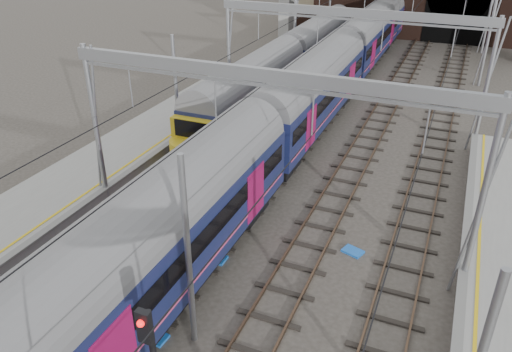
% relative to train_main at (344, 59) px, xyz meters
% --- Properties ---
extents(tracks, '(14.40, 80.00, 0.22)m').
position_rel_train_main_xyz_m(tracks, '(2.00, -15.08, -2.63)').
color(tracks, '#4C3828').
rests_on(tracks, ground).
extents(overhead_line, '(16.80, 80.00, 8.00)m').
position_rel_train_main_xyz_m(overhead_line, '(2.00, -8.59, 3.92)').
color(overhead_line, gray).
rests_on(overhead_line, ground).
extents(retaining_wall, '(28.00, 2.75, 9.00)m').
position_rel_train_main_xyz_m(retaining_wall, '(3.40, 21.85, 1.68)').
color(retaining_wall, '#311D16').
rests_on(retaining_wall, ground).
extents(train_main, '(3.07, 70.82, 5.18)m').
position_rel_train_main_xyz_m(train_main, '(0.00, 0.00, 0.00)').
color(train_main, black).
rests_on(train_main, ground).
extents(train_second, '(2.68, 30.98, 4.65)m').
position_rel_train_main_xyz_m(train_second, '(-4.00, -1.89, -0.24)').
color(train_second, black).
rests_on(train_second, ground).
extents(equip_cover_a, '(0.89, 0.63, 0.10)m').
position_rel_train_main_xyz_m(equip_cover_a, '(0.66, -23.86, -2.60)').
color(equip_cover_a, blue).
rests_on(equip_cover_a, ground).
extents(equip_cover_b, '(0.88, 0.65, 0.10)m').
position_rel_train_main_xyz_m(equip_cover_b, '(0.74, -28.58, -2.60)').
color(equip_cover_b, blue).
rests_on(equip_cover_b, ground).
extents(equip_cover_c, '(0.99, 0.83, 0.10)m').
position_rel_train_main_xyz_m(equip_cover_c, '(5.84, -21.13, -2.60)').
color(equip_cover_c, blue).
rests_on(equip_cover_c, ground).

